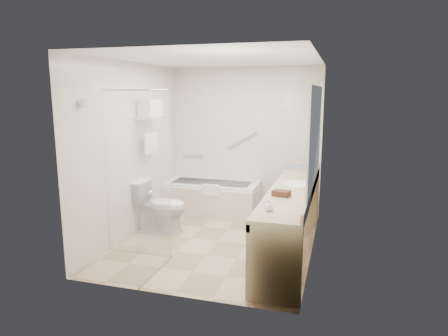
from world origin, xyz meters
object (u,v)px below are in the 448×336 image
(water_bottle_left, at_px, (291,173))
(amenity_basket, at_px, (281,193))
(bathtub, at_px, (212,198))
(vanity_counter, at_px, (291,206))
(toilet, at_px, (160,206))

(water_bottle_left, bearing_deg, amenity_basket, -89.87)
(bathtub, bearing_deg, water_bottle_left, -26.15)
(vanity_counter, relative_size, amenity_basket, 13.19)
(vanity_counter, xyz_separation_m, amenity_basket, (-0.08, -0.32, 0.24))
(amenity_basket, bearing_deg, bathtub, 130.16)
(toilet, distance_m, water_bottle_left, 2.01)
(vanity_counter, distance_m, amenity_basket, 0.41)
(amenity_basket, bearing_deg, water_bottle_left, 90.13)
(vanity_counter, bearing_deg, water_bottle_left, 96.99)
(vanity_counter, relative_size, water_bottle_left, 14.39)
(toilet, xyz_separation_m, amenity_basket, (1.89, -0.61, 0.49))
(vanity_counter, xyz_separation_m, water_bottle_left, (-0.08, 0.68, 0.30))
(bathtub, bearing_deg, toilet, -112.22)
(bathtub, distance_m, vanity_counter, 2.09)
(water_bottle_left, bearing_deg, toilet, -168.18)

